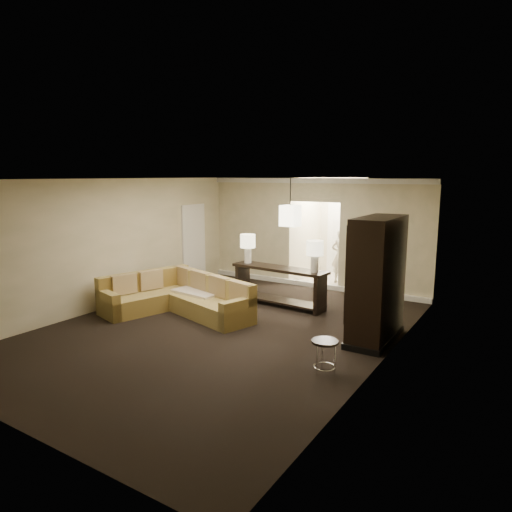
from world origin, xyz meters
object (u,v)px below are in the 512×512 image
Objects in this scene: sectional_sofa at (179,298)px; person at (341,253)px; console_table at (279,283)px; drink_table at (325,350)px; armoire at (376,282)px; coffee_table at (205,298)px.

sectional_sofa is 1.96× the size of person.
console_table is 3.54m from drink_table.
armoire reaches higher than drink_table.
armoire is 4.40× the size of drink_table.
drink_table is at bearing 103.00° from person.
person is (-1.95, 5.50, 0.45)m from drink_table.
coffee_table is at bearing -138.48° from console_table.
sectional_sofa is 1.39× the size of console_table.
console_table is (1.52, 1.59, 0.19)m from sectional_sofa.
console_table is 2.71m from armoire.
person is at bearing 109.53° from drink_table.
sectional_sofa is 4.78m from person.
drink_table is (-0.19, -1.72, -0.69)m from armoire.
coffee_table is 0.52× the size of console_table.
person is (0.33, 2.79, 0.29)m from console_table.
coffee_table is 3.97m from drink_table.
drink_table is 5.85m from person.
armoire is at bearing 113.03° from person.
person reaches higher than console_table.
coffee_table is 4.17m from person.
person is at bearing 119.56° from armoire.
sectional_sofa is at bearing -171.32° from armoire.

